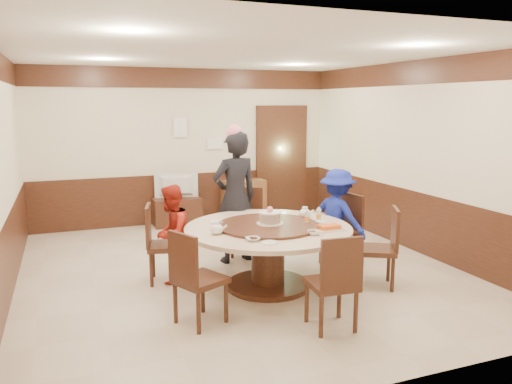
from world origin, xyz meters
name	(u,v)px	position (x,y,z in m)	size (l,w,h in m)	color
room	(240,190)	(0.01, 0.01, 1.08)	(6.00, 6.04, 2.84)	beige
banquet_table	(268,244)	(0.11, -0.70, 0.53)	(1.98, 1.98, 0.78)	#3D1E13
chair_0	(341,243)	(1.37, -0.27, 0.30)	(0.52, 0.51, 0.97)	#3D1E13
chair_1	(247,234)	(0.33, 0.62, 0.30)	(0.60, 0.60, 0.97)	#3D1E13
chair_2	(165,257)	(-1.00, -0.05, 0.30)	(0.54, 0.53, 0.97)	#3D1E13
chair_3	(199,295)	(-0.91, -1.38, 0.30)	(0.59, 0.59, 0.97)	#3D1E13
chair_4	(332,299)	(0.27, -1.95, 0.30)	(0.47, 0.48, 0.97)	#3D1E13
chair_5	(378,262)	(1.37, -1.14, 0.30)	(0.60, 0.60, 0.97)	#3D1E13
person_standing	(235,197)	(0.08, 0.40, 0.91)	(0.66, 0.43, 1.82)	black
person_red	(171,234)	(-0.92, -0.08, 0.61)	(0.59, 0.46, 1.21)	#B02417
person_blue	(337,217)	(1.33, -0.23, 0.66)	(0.85, 0.49, 1.32)	#18269B
birthday_cake	(270,218)	(0.14, -0.68, 0.85)	(0.32, 0.32, 0.21)	white
teapot_left	(216,229)	(-0.55, -0.81, 0.81)	(0.17, 0.15, 0.13)	white
teapot_right	(305,213)	(0.72, -0.45, 0.81)	(0.17, 0.15, 0.13)	white
bowl_0	(217,223)	(-0.42, -0.38, 0.77)	(0.14, 0.14, 0.04)	white
bowl_1	(314,233)	(0.45, -1.22, 0.77)	(0.15, 0.15, 0.05)	white
bowl_2	(253,239)	(-0.27, -1.21, 0.77)	(0.15, 0.15, 0.04)	white
bowl_3	(321,223)	(0.75, -0.83, 0.77)	(0.14, 0.14, 0.05)	white
saucer_near	(270,243)	(-0.14, -1.35, 0.76)	(0.18, 0.18, 0.01)	white
saucer_far	(285,214)	(0.56, -0.20, 0.76)	(0.18, 0.18, 0.01)	white
shrimp_platter	(329,228)	(0.71, -1.10, 0.78)	(0.30, 0.20, 0.06)	white
bottle_0	(307,218)	(0.60, -0.77, 0.83)	(0.06, 0.06, 0.16)	white
bottle_1	(319,215)	(0.79, -0.69, 0.83)	(0.06, 0.06, 0.16)	white
tv_stand	(177,212)	(-0.24, 2.75, 0.25)	(0.85, 0.45, 0.50)	#3D1E13
television	(176,186)	(-0.24, 2.75, 0.72)	(0.78, 0.10, 0.45)	gray
side_cabinet	(244,200)	(1.04, 2.78, 0.38)	(0.80, 0.40, 0.75)	brown
thermos	(242,170)	(1.02, 2.78, 0.94)	(0.15, 0.15, 0.38)	silver
notice_left	(180,128)	(-0.10, 2.96, 1.75)	(0.25, 0.00, 0.35)	white
notice_right	(215,143)	(0.55, 2.96, 1.45)	(0.30, 0.00, 0.22)	white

